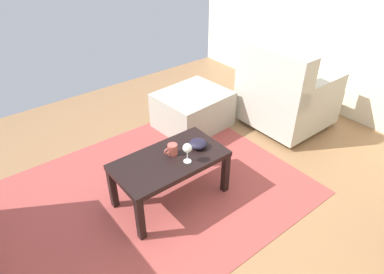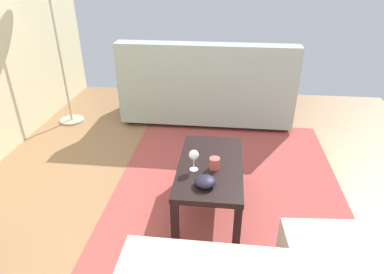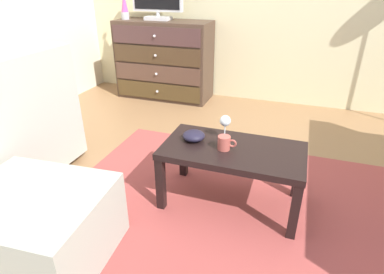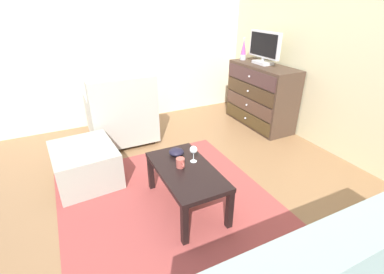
{
  "view_description": "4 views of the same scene",
  "coord_description": "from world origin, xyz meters",
  "views": [
    {
      "loc": [
        1.13,
        1.64,
        1.95
      ],
      "look_at": [
        -0.12,
        0.07,
        0.61
      ],
      "focal_mm": 31.73,
      "sensor_mm": 36.0,
      "label": 1
    },
    {
      "loc": [
        -2.04,
        -0.15,
        1.72
      ],
      "look_at": [
        0.23,
        0.11,
        0.49
      ],
      "focal_mm": 31.25,
      "sensor_mm": 36.0,
      "label": 2
    },
    {
      "loc": [
        0.32,
        -1.74,
        1.32
      ],
      "look_at": [
        -0.23,
        -0.15,
        0.48
      ],
      "focal_mm": 29.73,
      "sensor_mm": 36.0,
      "label": 3
    },
    {
      "loc": [
        1.85,
        -0.91,
        1.72
      ],
      "look_at": [
        -0.21,
        0.1,
        0.58
      ],
      "focal_mm": 26.0,
      "sensor_mm": 36.0,
      "label": 4
    }
  ],
  "objects": [
    {
      "name": "coffee_table",
      "position": [
        0.0,
        -0.06,
        0.34
      ],
      "size": [
        0.86,
        0.46,
        0.4
      ],
      "color": "black",
      "rests_on": "ground_plane"
    },
    {
      "name": "mug",
      "position": [
        -0.05,
        -0.09,
        0.44
      ],
      "size": [
        0.11,
        0.08,
        0.08
      ],
      "color": "#AE4E43",
      "rests_on": "coffee_table"
    },
    {
      "name": "bowl_decorative",
      "position": [
        -0.26,
        -0.04,
        0.43
      ],
      "size": [
        0.14,
        0.14,
        0.06
      ],
      "primitive_type": "ellipsoid",
      "color": "black",
      "rests_on": "coffee_table"
    },
    {
      "name": "ground_plane",
      "position": [
        0.0,
        0.0,
        -0.03
      ],
      "size": [
        5.21,
        4.57,
        0.05
      ],
      "primitive_type": "cube",
      "color": "olive"
    },
    {
      "name": "wine_glass",
      "position": [
        -0.08,
        0.06,
        0.52
      ],
      "size": [
        0.07,
        0.07,
        0.16
      ],
      "color": "silver",
      "rests_on": "coffee_table"
    },
    {
      "name": "area_rug",
      "position": [
        0.2,
        -0.2,
        0.0
      ],
      "size": [
        2.6,
        1.9,
        0.01
      ],
      "primitive_type": "cube",
      "color": "#993F3C",
      "rests_on": "ground_plane"
    },
    {
      "name": "couch_large",
      "position": [
        1.69,
        0.09,
        0.36
      ],
      "size": [
        0.85,
        1.93,
        0.95
      ],
      "color": "#332319",
      "rests_on": "ground_plane"
    }
  ]
}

